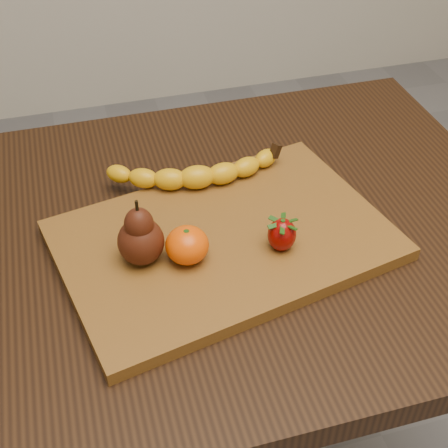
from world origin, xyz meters
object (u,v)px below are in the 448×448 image
object	(u,v)px
table	(197,277)
cutting_board	(224,240)
pear	(140,231)
mandarin	(187,245)

from	to	relation	value
table	cutting_board	xyz separation A→B (m)	(0.03, -0.04, 0.11)
cutting_board	pear	distance (m)	0.13
table	mandarin	bearing A→B (deg)	-109.94
cutting_board	table	bearing A→B (deg)	115.27
mandarin	table	bearing A→B (deg)	70.06
cutting_board	mandarin	world-z (taller)	mandarin
pear	mandarin	distance (m)	0.06
cutting_board	mandarin	xyz separation A→B (m)	(-0.06, -0.03, 0.03)
pear	table	bearing A→B (deg)	34.75
table	pear	world-z (taller)	pear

